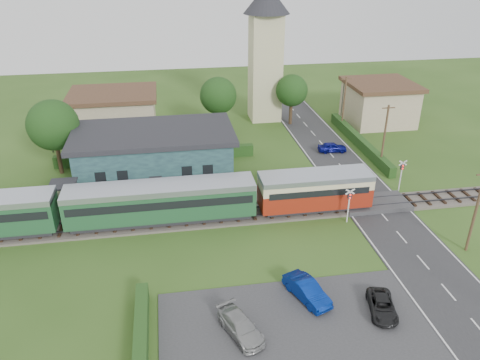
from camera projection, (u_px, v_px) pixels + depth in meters
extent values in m
plane|color=#2D4C19|center=(274.00, 226.00, 40.41)|extent=(120.00, 120.00, 0.00)
cube|color=#4C443D|center=(269.00, 213.00, 42.13)|extent=(76.00, 3.20, 0.20)
cube|color=#3F3F47|center=(271.00, 214.00, 41.36)|extent=(76.00, 0.08, 0.15)
cube|color=#3F3F47|center=(268.00, 206.00, 42.63)|extent=(76.00, 0.08, 0.15)
cube|color=#28282B|center=(383.00, 216.00, 41.85)|extent=(6.00, 70.00, 0.05)
cube|color=#333335|center=(294.00, 327.00, 29.58)|extent=(17.00, 9.00, 0.08)
cube|color=#333335|center=(374.00, 203.00, 43.53)|extent=(6.20, 3.40, 0.45)
cube|color=gray|center=(157.00, 204.00, 43.46)|extent=(30.00, 3.00, 0.45)
cube|color=beige|center=(65.00, 197.00, 41.66)|extent=(2.00, 2.00, 2.40)
cube|color=#232328|center=(63.00, 184.00, 41.09)|extent=(2.30, 2.30, 0.15)
cube|color=#1E363D|center=(155.00, 157.00, 47.61)|extent=(15.00, 8.00, 4.80)
cube|color=#232328|center=(153.00, 133.00, 46.42)|extent=(16.00, 9.00, 0.50)
cube|color=#232328|center=(156.00, 186.00, 44.71)|extent=(1.20, 0.12, 2.20)
cube|color=black|center=(101.00, 178.00, 43.40)|extent=(1.00, 0.12, 1.20)
cube|color=black|center=(123.00, 176.00, 43.69)|extent=(1.00, 0.12, 1.20)
cube|color=black|center=(187.00, 172.00, 44.56)|extent=(1.00, 0.12, 1.20)
cube|color=black|center=(208.00, 170.00, 44.85)|extent=(1.00, 0.12, 1.20)
cube|color=#232328|center=(314.00, 205.00, 42.51)|extent=(9.00, 2.20, 0.50)
cube|color=maroon|center=(314.00, 195.00, 42.06)|extent=(10.00, 2.80, 1.80)
cube|color=beige|center=(315.00, 183.00, 41.50)|extent=(10.00, 2.82, 0.90)
cube|color=black|center=(315.00, 186.00, 41.66)|extent=(9.00, 2.88, 0.60)
cube|color=#A8B0BE|center=(316.00, 176.00, 41.21)|extent=(10.00, 2.90, 0.45)
cube|color=#232328|center=(163.00, 217.00, 40.54)|extent=(15.20, 2.20, 0.50)
cube|color=#204F2D|center=(161.00, 202.00, 39.87)|extent=(16.00, 2.80, 2.60)
cube|color=black|center=(161.00, 198.00, 39.69)|extent=(15.40, 2.86, 0.70)
cube|color=#A8B0BE|center=(160.00, 188.00, 39.24)|extent=(16.00, 2.90, 0.50)
cube|color=beige|center=(265.00, 68.00, 62.74)|extent=(4.00, 4.00, 14.00)
cube|color=tan|center=(115.00, 115.00, 59.20)|extent=(10.00, 8.00, 5.00)
cube|color=#472D1E|center=(112.00, 94.00, 57.97)|extent=(10.80, 8.80, 0.50)
cube|color=tan|center=(379.00, 104.00, 63.39)|extent=(8.00, 8.00, 5.00)
cube|color=#472D1E|center=(381.00, 84.00, 62.16)|extent=(8.80, 8.80, 0.50)
cube|color=#193814|center=(141.00, 339.00, 27.95)|extent=(0.80, 9.00, 1.20)
cube|color=#193814|center=(359.00, 142.00, 56.33)|extent=(0.80, 18.00, 1.20)
cube|color=#193814|center=(156.00, 156.00, 52.36)|extent=(22.00, 0.80, 1.30)
cylinder|color=#332316|center=(59.00, 155.00, 48.96)|extent=(0.44, 0.44, 4.12)
sphere|color=#143311|center=(53.00, 125.00, 47.47)|extent=(5.20, 5.20, 5.20)
cylinder|color=#332316|center=(219.00, 119.00, 59.57)|extent=(0.44, 0.44, 3.85)
sphere|color=#143311|center=(218.00, 96.00, 58.18)|extent=(4.60, 4.60, 4.60)
cylinder|color=#332316|center=(291.00, 111.00, 62.85)|extent=(0.44, 0.44, 3.58)
sphere|color=#143311|center=(292.00, 90.00, 61.56)|extent=(4.20, 4.20, 4.20)
cylinder|color=#473321|center=(475.00, 212.00, 35.61)|extent=(0.22, 0.22, 7.00)
cylinder|color=#473321|center=(384.00, 137.00, 49.74)|extent=(0.22, 0.22, 7.00)
cube|color=#473321|center=(389.00, 108.00, 48.31)|extent=(1.40, 0.10, 0.10)
cylinder|color=#473321|center=(344.00, 104.00, 60.33)|extent=(0.22, 0.22, 7.00)
cube|color=#473321|center=(346.00, 79.00, 58.91)|extent=(1.40, 0.10, 0.10)
cylinder|color=silver|center=(348.00, 207.00, 40.32)|extent=(0.12, 0.12, 3.00)
cube|color=#232328|center=(350.00, 196.00, 39.83)|extent=(0.35, 0.18, 0.55)
sphere|color=#FF190C|center=(350.00, 195.00, 39.65)|extent=(0.14, 0.14, 0.14)
sphere|color=#FF190C|center=(350.00, 198.00, 39.79)|extent=(0.14, 0.14, 0.14)
cube|color=silver|center=(350.00, 192.00, 39.65)|extent=(0.84, 0.05, 0.55)
cube|color=silver|center=(350.00, 192.00, 39.65)|extent=(0.84, 0.05, 0.55)
cylinder|color=silver|center=(401.00, 177.00, 45.60)|extent=(0.12, 0.12, 3.00)
cube|color=#232328|center=(402.00, 167.00, 45.11)|extent=(0.35, 0.18, 0.55)
sphere|color=#FF190C|center=(403.00, 166.00, 44.93)|extent=(0.14, 0.14, 0.14)
sphere|color=#FF190C|center=(403.00, 169.00, 45.07)|extent=(0.14, 0.14, 0.14)
cube|color=silver|center=(403.00, 163.00, 44.93)|extent=(0.84, 0.05, 0.55)
cube|color=silver|center=(403.00, 163.00, 44.93)|extent=(0.84, 0.05, 0.55)
cylinder|color=#3F3F47|center=(49.00, 132.00, 53.77)|extent=(0.14, 0.14, 5.00)
sphere|color=orange|center=(45.00, 111.00, 52.66)|extent=(0.30, 0.30, 0.30)
cylinder|color=#3F3F47|center=(343.00, 99.00, 65.46)|extent=(0.14, 0.14, 5.00)
sphere|color=orange|center=(344.00, 82.00, 64.34)|extent=(0.30, 0.30, 0.30)
imported|color=navy|center=(332.00, 147.00, 54.68)|extent=(3.42, 1.58, 1.13)
imported|color=navy|center=(307.00, 290.00, 31.70)|extent=(2.75, 4.21, 1.31)
imported|color=gray|center=(241.00, 326.00, 28.79)|extent=(2.98, 4.27, 1.15)
imported|color=black|center=(382.00, 306.00, 30.55)|extent=(2.38, 3.78, 0.97)
imported|color=gray|center=(238.00, 189.00, 43.84)|extent=(0.65, 0.47, 1.64)
imported|color=gray|center=(84.00, 198.00, 42.06)|extent=(0.91, 1.06, 1.88)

